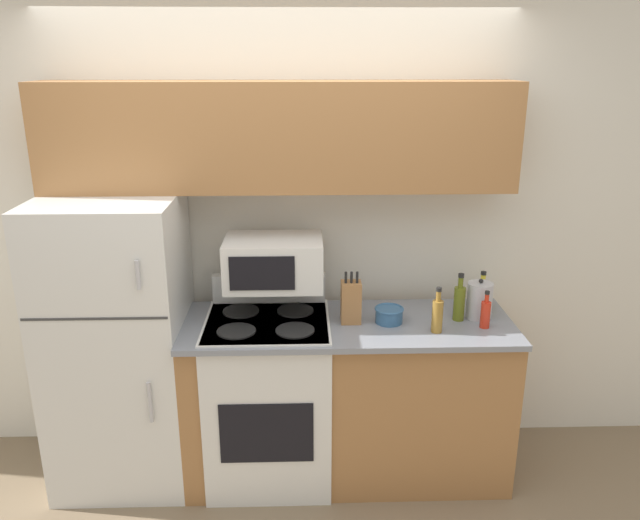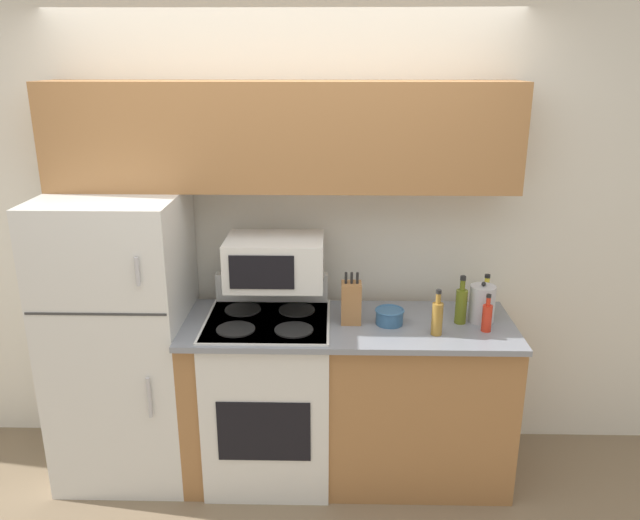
# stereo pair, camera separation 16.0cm
# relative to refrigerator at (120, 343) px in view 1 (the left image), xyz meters

# --- Properties ---
(ground_plane) EXTENTS (12.00, 12.00, 0.00)m
(ground_plane) POSITION_rel_refrigerator_xyz_m (0.87, -0.33, -0.79)
(ground_plane) COLOR #7F6B51
(wall_back) EXTENTS (8.00, 0.05, 2.55)m
(wall_back) POSITION_rel_refrigerator_xyz_m (0.87, 0.37, 0.48)
(wall_back) COLOR silver
(wall_back) RESTS_ON ground_plane
(lower_cabinets) EXTENTS (1.74, 0.63, 0.92)m
(lower_cabinets) POSITION_rel_refrigerator_xyz_m (1.23, -0.03, -0.33)
(lower_cabinets) COLOR #9E6B3D
(lower_cabinets) RESTS_ON ground_plane
(refrigerator) EXTENTS (0.71, 0.69, 1.59)m
(refrigerator) POSITION_rel_refrigerator_xyz_m (0.00, 0.00, 0.00)
(refrigerator) COLOR silver
(refrigerator) RESTS_ON ground_plane
(upper_cabinets) EXTENTS (2.45, 0.30, 0.55)m
(upper_cabinets) POSITION_rel_refrigerator_xyz_m (0.87, 0.19, 1.07)
(upper_cabinets) COLOR #9E6B3D
(upper_cabinets) RESTS_ON refrigerator
(stove) EXTENTS (0.66, 0.61, 1.09)m
(stove) POSITION_rel_refrigerator_xyz_m (0.80, -0.05, -0.31)
(stove) COLOR silver
(stove) RESTS_ON ground_plane
(microwave) EXTENTS (0.51, 0.37, 0.25)m
(microwave) POSITION_rel_refrigerator_xyz_m (0.83, 0.06, 0.43)
(microwave) COLOR silver
(microwave) RESTS_ON stove
(knife_block) EXTENTS (0.10, 0.10, 0.28)m
(knife_block) POSITION_rel_refrigerator_xyz_m (1.24, -0.05, 0.24)
(knife_block) COLOR #9E6B3D
(knife_block) RESTS_ON lower_cabinets
(bowl) EXTENTS (0.15, 0.15, 0.08)m
(bowl) POSITION_rel_refrigerator_xyz_m (1.44, -0.06, 0.17)
(bowl) COLOR #335B84
(bowl) RESTS_ON lower_cabinets
(bottle_olive_oil) EXTENTS (0.06, 0.06, 0.26)m
(bottle_olive_oil) POSITION_rel_refrigerator_xyz_m (1.81, -0.04, 0.23)
(bottle_olive_oil) COLOR #5B6619
(bottle_olive_oil) RESTS_ON lower_cabinets
(bottle_cooking_spray) EXTENTS (0.06, 0.06, 0.22)m
(bottle_cooking_spray) POSITION_rel_refrigerator_xyz_m (1.97, 0.10, 0.22)
(bottle_cooking_spray) COLOR gold
(bottle_cooking_spray) RESTS_ON lower_cabinets
(bottle_hot_sauce) EXTENTS (0.05, 0.05, 0.20)m
(bottle_hot_sauce) POSITION_rel_refrigerator_xyz_m (1.92, -0.14, 0.21)
(bottle_hot_sauce) COLOR red
(bottle_hot_sauce) RESTS_ON lower_cabinets
(bottle_vinegar) EXTENTS (0.06, 0.06, 0.24)m
(bottle_vinegar) POSITION_rel_refrigerator_xyz_m (1.66, -0.19, 0.22)
(bottle_vinegar) COLOR olive
(bottle_vinegar) RESTS_ON lower_cabinets
(kettle) EXTENTS (0.13, 0.13, 0.22)m
(kettle) POSITION_rel_refrigerator_xyz_m (1.93, -0.02, 0.23)
(kettle) COLOR #B7B7BC
(kettle) RESTS_ON lower_cabinets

